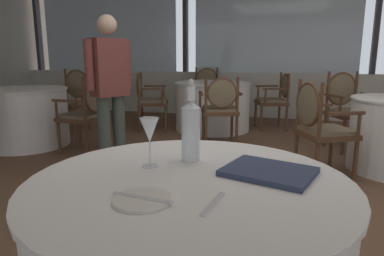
# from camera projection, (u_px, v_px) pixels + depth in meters

# --- Properties ---
(ground_plane) EXTENTS (14.10, 14.10, 0.00)m
(ground_plane) POSITION_uv_depth(u_px,v_px,m) (245.00, 202.00, 2.85)
(ground_plane) COLOR brown
(window_wall_far) EXTENTS (10.82, 0.14, 2.64)m
(window_wall_far) POSITION_uv_depth(u_px,v_px,m) (273.00, 62.00, 6.47)
(window_wall_far) COLOR beige
(window_wall_far) RESTS_ON ground_plane
(side_plate) EXTENTS (0.18, 0.18, 0.01)m
(side_plate) POSITION_uv_depth(u_px,v_px,m) (142.00, 199.00, 1.03)
(side_plate) COLOR silver
(side_plate) RESTS_ON foreground_table
(butter_knife) EXTENTS (0.20, 0.04, 0.00)m
(butter_knife) POSITION_uv_depth(u_px,v_px,m) (142.00, 198.00, 1.03)
(butter_knife) COLOR silver
(butter_knife) RESTS_ON foreground_table
(dinner_fork) EXTENTS (0.04, 0.17, 0.00)m
(dinner_fork) POSITION_uv_depth(u_px,v_px,m) (213.00, 204.00, 1.01)
(dinner_fork) COLOR silver
(dinner_fork) RESTS_ON foreground_table
(water_bottle) EXTENTS (0.08, 0.08, 0.33)m
(water_bottle) POSITION_uv_depth(u_px,v_px,m) (191.00, 128.00, 1.41)
(water_bottle) COLOR white
(water_bottle) RESTS_ON foreground_table
(wine_glass) EXTENTS (0.07, 0.07, 0.19)m
(wine_glass) POSITION_uv_depth(u_px,v_px,m) (149.00, 132.00, 1.32)
(wine_glass) COLOR white
(wine_glass) RESTS_ON foreground_table
(menu_book) EXTENTS (0.37, 0.33, 0.02)m
(menu_book) POSITION_uv_depth(u_px,v_px,m) (269.00, 171.00, 1.26)
(menu_book) COLOR #2D3856
(menu_book) RESTS_ON foreground_table
(dining_chair_0_2) EXTENTS (0.64, 0.62, 0.98)m
(dining_chair_0_2) POSITION_uv_depth(u_px,v_px,m) (346.00, 104.00, 4.39)
(dining_chair_0_2) COLOR brown
(dining_chair_0_2) RESTS_ON ground_plane
(dining_chair_0_3) EXTENTS (0.62, 0.64, 0.95)m
(dining_chair_0_3) POSITION_uv_depth(u_px,v_px,m) (319.00, 122.00, 3.32)
(dining_chair_0_3) COLOR brown
(dining_chair_0_3) RESTS_ON ground_plane
(background_table_1) EXTENTS (1.11, 1.11, 0.76)m
(background_table_1) POSITION_uv_depth(u_px,v_px,m) (25.00, 117.00, 4.56)
(background_table_1) COLOR white
(background_table_1) RESTS_ON ground_plane
(dining_chair_1_0) EXTENTS (0.56, 0.50, 0.97)m
(dining_chair_1_0) POSITION_uv_depth(u_px,v_px,m) (73.00, 96.00, 5.43)
(dining_chair_1_0) COLOR brown
(dining_chair_1_0) RESTS_ON ground_plane
(dining_chair_1_3) EXTENTS (0.50, 0.56, 0.94)m
(dining_chair_1_3) POSITION_uv_depth(u_px,v_px,m) (87.00, 109.00, 4.21)
(dining_chair_1_3) COLOR brown
(dining_chair_1_3) RESTS_ON ground_plane
(background_table_2) EXTENTS (1.22, 1.22, 0.76)m
(background_table_2) POSITION_uv_depth(u_px,v_px,m) (212.00, 106.00, 5.54)
(background_table_2) COLOR white
(background_table_2) RESTS_ON ground_plane
(dining_chair_2_0) EXTENTS (0.58, 0.62, 0.91)m
(dining_chair_2_0) POSITION_uv_depth(u_px,v_px,m) (148.00, 97.00, 5.46)
(dining_chair_2_0) COLOR brown
(dining_chair_2_0) RESTS_ON ground_plane
(dining_chair_2_1) EXTENTS (0.62, 0.58, 0.92)m
(dining_chair_2_1) POSITION_uv_depth(u_px,v_px,m) (220.00, 105.00, 4.49)
(dining_chair_2_1) COLOR brown
(dining_chair_2_1) RESTS_ON ground_plane
(dining_chair_2_2) EXTENTS (0.58, 0.62, 0.91)m
(dining_chair_2_2) POSITION_uv_depth(u_px,v_px,m) (276.00, 96.00, 5.54)
(dining_chair_2_2) COLOR brown
(dining_chair_2_2) RESTS_ON ground_plane
(dining_chair_2_3) EXTENTS (0.62, 0.58, 0.95)m
(dining_chair_2_3) POSITION_uv_depth(u_px,v_px,m) (207.00, 89.00, 6.51)
(dining_chair_2_3) COLOR brown
(dining_chair_2_3) RESTS_ON ground_plane
(diner_person_1) EXTENTS (0.35, 0.47, 1.58)m
(diner_person_1) POSITION_uv_depth(u_px,v_px,m) (110.00, 84.00, 3.54)
(diner_person_1) COLOR #424C42
(diner_person_1) RESTS_ON ground_plane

